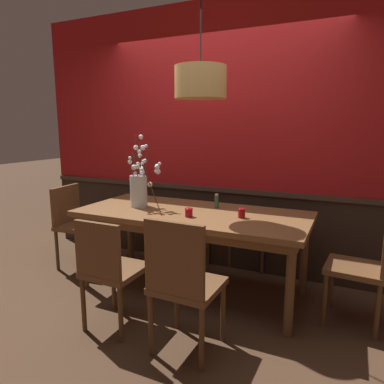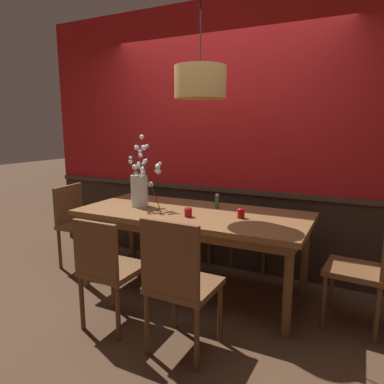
% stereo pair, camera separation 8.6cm
% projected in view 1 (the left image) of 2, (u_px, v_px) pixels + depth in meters
% --- Properties ---
extents(ground_plane, '(24.00, 24.00, 0.00)m').
position_uv_depth(ground_plane, '(192.00, 289.00, 3.39)').
color(ground_plane, '#4C3321').
extents(back_wall, '(4.54, 0.14, 2.83)m').
position_uv_depth(back_wall, '(220.00, 140.00, 3.78)').
color(back_wall, '#2D2119').
rests_on(back_wall, ground).
extents(dining_table, '(2.13, 0.96, 0.78)m').
position_uv_depth(dining_table, '(192.00, 220.00, 3.27)').
color(dining_table, brown).
rests_on(dining_table, ground).
extents(chair_head_west_end, '(0.47, 0.50, 0.90)m').
position_uv_depth(chair_head_west_end, '(76.00, 220.00, 3.91)').
color(chair_head_west_end, brown).
rests_on(chair_head_west_end, ground).
extents(chair_near_side_right, '(0.45, 0.44, 0.97)m').
position_uv_depth(chair_near_side_right, '(183.00, 280.00, 2.34)').
color(chair_near_side_right, brown).
rests_on(chair_near_side_right, ground).
extents(chair_far_side_right, '(0.46, 0.43, 0.91)m').
position_uv_depth(chair_far_side_right, '(254.00, 219.00, 3.95)').
color(chair_far_side_right, brown).
rests_on(chair_far_side_right, ground).
extents(chair_far_side_left, '(0.41, 0.40, 0.86)m').
position_uv_depth(chair_far_side_left, '(202.00, 217.00, 4.19)').
color(chair_far_side_left, brown).
rests_on(chair_far_side_left, ground).
extents(chair_head_east_end, '(0.46, 0.44, 0.95)m').
position_uv_depth(chair_head_east_end, '(367.00, 262.00, 2.70)').
color(chair_head_east_end, brown).
rests_on(chair_head_east_end, ground).
extents(chair_near_side_left, '(0.41, 0.43, 0.89)m').
position_uv_depth(chair_near_side_left, '(110.00, 267.00, 2.65)').
color(chair_near_side_left, brown).
rests_on(chair_near_side_left, ground).
extents(vase_with_blossoms, '(0.34, 0.28, 0.70)m').
position_uv_depth(vase_with_blossoms, '(140.00, 188.00, 3.42)').
color(vase_with_blossoms, silver).
rests_on(vase_with_blossoms, dining_table).
extents(candle_holder_nearer_center, '(0.07, 0.07, 0.08)m').
position_uv_depth(candle_holder_nearer_center, '(242.00, 213.00, 3.02)').
color(candle_holder_nearer_center, '#9E0F14').
rests_on(candle_holder_nearer_center, dining_table).
extents(candle_holder_nearer_edge, '(0.07, 0.07, 0.08)m').
position_uv_depth(candle_holder_nearer_edge, '(189.00, 212.00, 3.05)').
color(candle_holder_nearer_edge, '#9E0F14').
rests_on(candle_holder_nearer_edge, dining_table).
extents(condiment_bottle, '(0.04, 0.04, 0.14)m').
position_uv_depth(condiment_bottle, '(217.00, 201.00, 3.38)').
color(condiment_bottle, '#2D5633').
rests_on(condiment_bottle, dining_table).
extents(pendant_lamp, '(0.44, 0.44, 1.04)m').
position_uv_depth(pendant_lamp, '(200.00, 82.00, 2.98)').
color(pendant_lamp, tan).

